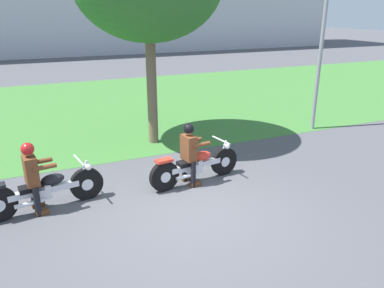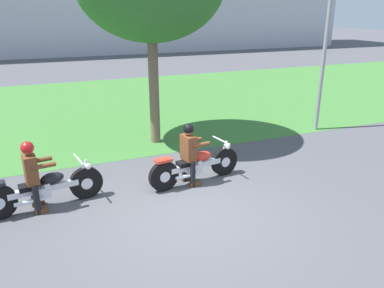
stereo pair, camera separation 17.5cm
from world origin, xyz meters
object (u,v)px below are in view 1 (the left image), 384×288
at_px(rider_lead, 189,149).
at_px(streetlight_pole, 329,1).
at_px(motorcycle_lead, 196,166).
at_px(motorcycle_follow, 45,190).
at_px(rider_follow, 32,172).

xyz_separation_m(rider_lead, streetlight_pole, (5.43, 2.18, 3.08)).
height_order(motorcycle_lead, motorcycle_follow, motorcycle_follow).
xyz_separation_m(motorcycle_lead, rider_lead, (-0.17, -0.02, 0.42)).
bearing_deg(streetlight_pole, motorcycle_lead, -157.75).
xyz_separation_m(rider_lead, rider_follow, (-3.17, 0.05, 0.00)).
bearing_deg(motorcycle_follow, motorcycle_lead, -9.71).
height_order(motorcycle_follow, rider_follow, rider_follow).
distance_m(motorcycle_lead, rider_lead, 0.46).
relative_size(rider_lead, rider_follow, 1.00).
bearing_deg(motorcycle_follow, streetlight_pole, 5.18).
relative_size(rider_follow, streetlight_pole, 0.22).
relative_size(motorcycle_follow, streetlight_pole, 0.36).
bearing_deg(streetlight_pole, motorcycle_follow, -165.99).
relative_size(motorcycle_lead, motorcycle_follow, 0.98).
bearing_deg(motorcycle_lead, motorcycle_follow, 170.29).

